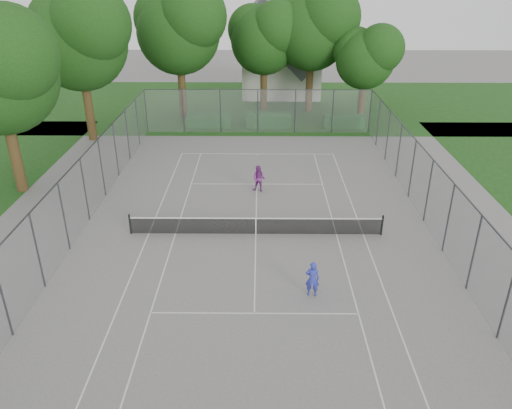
{
  "coord_description": "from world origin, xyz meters",
  "views": [
    {
      "loc": [
        0.21,
        -22.24,
        12.48
      ],
      "look_at": [
        0.0,
        1.0,
        1.2
      ],
      "focal_mm": 35.0,
      "sensor_mm": 36.0,
      "label": 1
    }
  ],
  "objects_px": {
    "tennis_net": "(256,225)",
    "woman_player": "(259,179)",
    "house": "(281,56)",
    "girl_player": "(312,279)"
  },
  "relations": [
    {
      "from": "tennis_net",
      "to": "girl_player",
      "type": "xyz_separation_m",
      "value": [
        2.37,
        -5.15,
        0.29
      ]
    },
    {
      "from": "tennis_net",
      "to": "house",
      "type": "xyz_separation_m",
      "value": [
        2.3,
        30.0,
        3.4
      ]
    },
    {
      "from": "tennis_net",
      "to": "house",
      "type": "relative_size",
      "value": 1.33
    },
    {
      "from": "girl_player",
      "to": "house",
      "type": "bearing_deg",
      "value": -84.01
    },
    {
      "from": "tennis_net",
      "to": "woman_player",
      "type": "relative_size",
      "value": 7.89
    },
    {
      "from": "tennis_net",
      "to": "girl_player",
      "type": "relative_size",
      "value": 8.06
    },
    {
      "from": "house",
      "to": "woman_player",
      "type": "distance_m",
      "value": 24.95
    },
    {
      "from": "house",
      "to": "woman_player",
      "type": "relative_size",
      "value": 5.96
    },
    {
      "from": "tennis_net",
      "to": "woman_player",
      "type": "distance_m",
      "value": 5.34
    },
    {
      "from": "tennis_net",
      "to": "woman_player",
      "type": "height_order",
      "value": "woman_player"
    }
  ]
}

